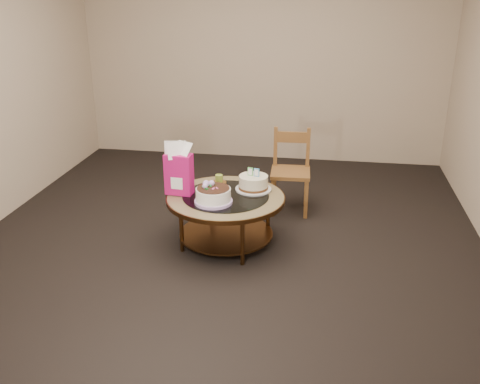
% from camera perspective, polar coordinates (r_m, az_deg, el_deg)
% --- Properties ---
extents(ground, '(5.00, 5.00, 0.00)m').
position_cam_1_polar(ground, '(4.75, -1.48, -5.49)').
color(ground, black).
rests_on(ground, ground).
extents(room_walls, '(4.52, 5.02, 2.61)m').
position_cam_1_polar(room_walls, '(4.27, -1.69, 13.21)').
color(room_walls, tan).
rests_on(room_walls, ground).
extents(coffee_table, '(1.02, 1.02, 0.46)m').
position_cam_1_polar(coffee_table, '(4.59, -1.53, -1.30)').
color(coffee_table, '#503117').
rests_on(coffee_table, ground).
extents(decorated_cake, '(0.31, 0.31, 0.18)m').
position_cam_1_polar(decorated_cake, '(4.40, -2.88, -0.43)').
color(decorated_cake, '#C29BDC').
rests_on(decorated_cake, coffee_table).
extents(cream_cake, '(0.32, 0.32, 0.20)m').
position_cam_1_polar(cream_cake, '(4.67, 1.44, 0.97)').
color(cream_cake, silver).
rests_on(cream_cake, coffee_table).
extents(gift_bag, '(0.24, 0.18, 0.46)m').
position_cam_1_polar(gift_bag, '(4.56, -6.55, 2.49)').
color(gift_bag, '#C91260').
rests_on(gift_bag, coffee_table).
extents(pillar_candle, '(0.13, 0.13, 0.10)m').
position_cam_1_polar(pillar_candle, '(4.80, -2.25, 1.20)').
color(pillar_candle, '#DDB55B').
rests_on(pillar_candle, coffee_table).
extents(dining_chair, '(0.39, 0.39, 0.82)m').
position_cam_1_polar(dining_chair, '(5.31, 5.42, 2.30)').
color(dining_chair, brown).
rests_on(dining_chair, ground).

